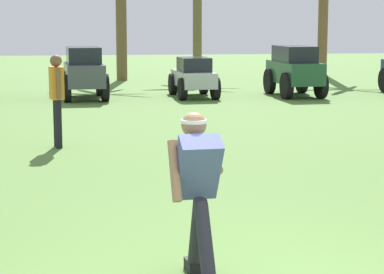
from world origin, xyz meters
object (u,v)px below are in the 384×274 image
Objects in this scene: frisbee_thrower at (198,187)px; parked_car_slot_d at (194,77)px; teammate_near_sideline at (57,92)px; frisbee_in_flight at (200,167)px; parked_car_slot_c at (84,71)px; parked_car_slot_e at (295,69)px.

frisbee_thrower is 14.72m from parked_car_slot_d.
frisbee_thrower is at bearing -78.45° from teammate_near_sideline.
teammate_near_sideline reaches higher than frisbee_thrower.
frisbee_in_flight is 13.93m from parked_car_slot_d.
parked_car_slot_c is at bearing 94.48° from frisbee_in_flight.
parked_car_slot_e is (6.29, 7.76, -0.20)m from teammate_near_sideline.
parked_car_slot_c is (-1.08, 13.78, -0.05)m from frisbee_in_flight.
parked_car_slot_d is at bearing 82.05° from frisbee_in_flight.
parked_car_slot_e reaches higher than frisbee_in_flight.
frisbee_thrower is at bearing -86.29° from parked_car_slot_c.
parked_car_slot_e is (4.78, 13.71, -0.05)m from frisbee_in_flight.
parked_car_slot_c reaches higher than frisbee_thrower.
parked_car_slot_d is at bearing 66.31° from teammate_near_sideline.
frisbee_thrower is 0.62× the size of parked_car_slot_d.
parked_car_slot_c is 3.01m from parked_car_slot_d.
parked_car_slot_c is at bearing 86.83° from teammate_near_sideline.
parked_car_slot_d reaches higher than frisbee_in_flight.
teammate_near_sideline is at bearing -93.17° from parked_car_slot_c.
frisbee_thrower is 14.59m from parked_car_slot_c.
frisbee_in_flight is at bearing -85.52° from parked_car_slot_c.
parked_car_slot_d is 2.86m from parked_car_slot_e.
parked_car_slot_c reaches higher than parked_car_slot_d.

